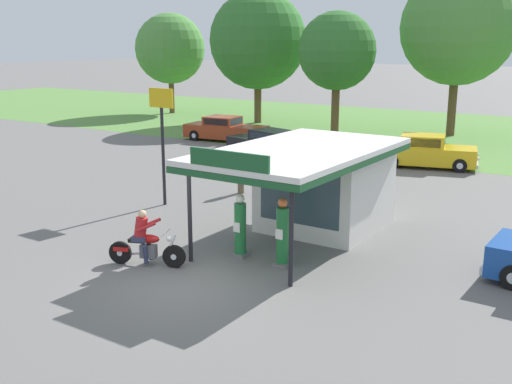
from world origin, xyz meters
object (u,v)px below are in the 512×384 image
object	(u,v)px
parked_car_back_row_centre_left	(270,145)
bystander_standing_back_lot	(241,173)
gas_pump_nearside	(240,228)
gas_pump_offside	(282,235)
roadside_pole_sign	(162,125)
motorcycle_with_rider	(145,243)
parked_car_back_row_left	(426,152)
parked_car_second_row_spare	(225,130)

from	to	relation	value
parked_car_back_row_centre_left	bystander_standing_back_lot	distance (m)	8.06
gas_pump_nearside	gas_pump_offside	xyz separation A→B (m)	(1.40, 0.00, 0.04)
bystander_standing_back_lot	roadside_pole_sign	bearing A→B (deg)	-114.19
motorcycle_with_rider	gas_pump_offside	bearing A→B (deg)	33.21
parked_car_back_row_left	parked_car_second_row_spare	size ratio (longest dim) A/B	0.93
motorcycle_with_rider	parked_car_back_row_left	bearing A→B (deg)	83.73
motorcycle_with_rider	bystander_standing_back_lot	world-z (taller)	bystander_standing_back_lot
gas_pump_offside	parked_car_back_row_centre_left	size ratio (longest dim) A/B	0.35
parked_car_back_row_centre_left	roadside_pole_sign	xyz separation A→B (m)	(1.87, -10.43, 2.33)
bystander_standing_back_lot	parked_car_back_row_left	bearing A→B (deg)	64.48
parked_car_back_row_centre_left	bystander_standing_back_lot	bearing A→B (deg)	-66.27
gas_pump_nearside	parked_car_back_row_left	world-z (taller)	gas_pump_nearside
gas_pump_offside	parked_car_back_row_centre_left	distance (m)	16.22
gas_pump_offside	roadside_pole_sign	world-z (taller)	roadside_pole_sign
motorcycle_with_rider	parked_car_second_row_spare	bearing A→B (deg)	120.61
bystander_standing_back_lot	motorcycle_with_rider	bearing A→B (deg)	-72.71
motorcycle_with_rider	roadside_pole_sign	xyz separation A→B (m)	(-3.93, 5.16, 2.35)
gas_pump_offside	motorcycle_with_rider	size ratio (longest dim) A/B	0.92
parked_car_back_row_left	parked_car_back_row_centre_left	bearing A→B (deg)	-165.21
parked_car_back_row_left	parked_car_second_row_spare	distance (m)	13.10
gas_pump_offside	motorcycle_with_rider	xyz separation A→B (m)	(-3.14, -2.06, -0.22)
gas_pump_nearside	parked_car_back_row_left	distance (m)	15.58
gas_pump_offside	parked_car_second_row_spare	distance (m)	21.97
parked_car_back_row_left	roadside_pole_sign	bearing A→B (deg)	-115.20
motorcycle_with_rider	parked_car_back_row_left	size ratio (longest dim) A/B	0.41
gas_pump_nearside	motorcycle_with_rider	world-z (taller)	gas_pump_nearside
gas_pump_nearside	gas_pump_offside	world-z (taller)	gas_pump_offside
parked_car_second_row_spare	bystander_standing_back_lot	size ratio (longest dim) A/B	3.37
gas_pump_offside	parked_car_back_row_left	xyz separation A→B (m)	(-1.20, 15.58, -0.15)
parked_car_second_row_spare	parked_car_back_row_centre_left	xyz separation A→B (m)	(5.31, -3.19, -0.01)
gas_pump_nearside	motorcycle_with_rider	xyz separation A→B (m)	(-1.74, -2.06, -0.18)
parked_car_back_row_left	bystander_standing_back_lot	distance (m)	10.43
motorcycle_with_rider	bystander_standing_back_lot	distance (m)	8.61
parked_car_back_row_left	bystander_standing_back_lot	size ratio (longest dim) A/B	3.13
parked_car_back_row_left	roadside_pole_sign	world-z (taller)	roadside_pole_sign
bystander_standing_back_lot	parked_car_second_row_spare	bearing A→B (deg)	129.00
gas_pump_nearside	motorcycle_with_rider	bearing A→B (deg)	-130.18
gas_pump_nearside	parked_car_back_row_centre_left	distance (m)	15.49
parked_car_second_row_spare	bystander_standing_back_lot	world-z (taller)	bystander_standing_back_lot
parked_car_back_row_left	gas_pump_nearside	bearing A→B (deg)	-90.74
parked_car_second_row_spare	roadside_pole_sign	xyz separation A→B (m)	(7.18, -13.62, 2.32)
parked_car_back_row_centre_left	roadside_pole_sign	distance (m)	10.85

